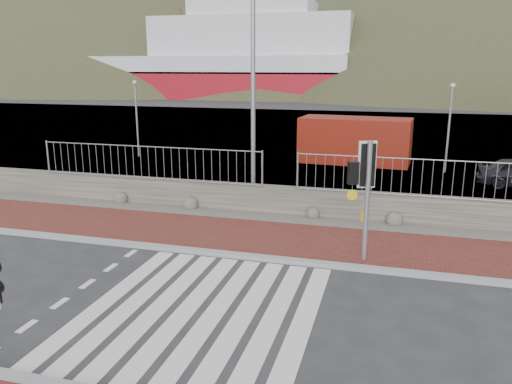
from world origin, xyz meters
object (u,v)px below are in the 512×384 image
(ferry, at_px, (214,63))
(traffic_signal_far, at_px, (367,176))
(streetlight, at_px, (258,58))
(shipping_container, at_px, (355,140))

(ferry, height_order, traffic_signal_far, ferry)
(streetlight, xyz_separation_m, shipping_container, (2.69, 9.10, -3.99))
(traffic_signal_far, relative_size, shipping_container, 0.56)
(traffic_signal_far, relative_size, streetlight, 0.34)
(streetlight, height_order, shipping_container, streetlight)
(ferry, bearing_deg, streetlight, -68.44)
(ferry, height_order, streetlight, ferry)
(traffic_signal_far, xyz_separation_m, shipping_container, (-1.35, 13.71, -1.11))
(traffic_signal_far, height_order, shipping_container, traffic_signal_far)
(traffic_signal_far, bearing_deg, ferry, -89.13)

